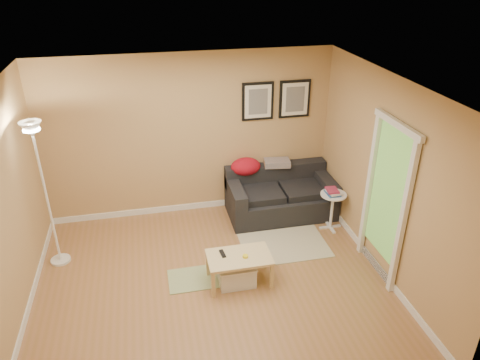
# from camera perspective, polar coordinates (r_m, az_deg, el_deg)

# --- Properties ---
(floor) EXTENTS (4.50, 4.50, 0.00)m
(floor) POSITION_cam_1_polar(r_m,az_deg,el_deg) (5.99, -3.48, -13.18)
(floor) COLOR #9D6A43
(floor) RESTS_ON ground
(ceiling) EXTENTS (4.50, 4.50, 0.00)m
(ceiling) POSITION_cam_1_polar(r_m,az_deg,el_deg) (4.75, -4.36, 11.52)
(ceiling) COLOR white
(ceiling) RESTS_ON wall_back
(wall_back) EXTENTS (4.50, 0.00, 4.50)m
(wall_back) POSITION_cam_1_polar(r_m,az_deg,el_deg) (7.05, -6.42, 5.54)
(wall_back) COLOR tan
(wall_back) RESTS_ON ground
(wall_front) EXTENTS (4.50, 0.00, 4.50)m
(wall_front) POSITION_cam_1_polar(r_m,az_deg,el_deg) (3.66, 1.26, -17.45)
(wall_front) COLOR tan
(wall_front) RESTS_ON ground
(wall_left) EXTENTS (0.00, 4.00, 4.00)m
(wall_left) POSITION_cam_1_polar(r_m,az_deg,el_deg) (5.45, -27.99, -4.52)
(wall_left) COLOR tan
(wall_left) RESTS_ON ground
(wall_right) EXTENTS (0.00, 4.00, 4.00)m
(wall_right) POSITION_cam_1_polar(r_m,az_deg,el_deg) (5.96, 18.03, 0.11)
(wall_right) COLOR tan
(wall_right) RESTS_ON ground
(baseboard_back) EXTENTS (4.50, 0.02, 0.10)m
(baseboard_back) POSITION_cam_1_polar(r_m,az_deg,el_deg) (7.58, -5.93, -3.31)
(baseboard_back) COLOR white
(baseboard_back) RESTS_ON ground
(baseboard_left) EXTENTS (0.02, 4.00, 0.10)m
(baseboard_left) POSITION_cam_1_polar(r_m,az_deg,el_deg) (6.14, -25.32, -14.55)
(baseboard_left) COLOR white
(baseboard_left) RESTS_ON ground
(baseboard_right) EXTENTS (0.02, 4.00, 0.10)m
(baseboard_right) POSITION_cam_1_polar(r_m,az_deg,el_deg) (6.59, 16.40, -9.63)
(baseboard_right) COLOR white
(baseboard_right) RESTS_ON ground
(sofa) EXTENTS (1.70, 0.90, 0.75)m
(sofa) POSITION_cam_1_polar(r_m,az_deg,el_deg) (7.28, 5.23, -1.71)
(sofa) COLOR black
(sofa) RESTS_ON ground
(red_throw) EXTENTS (0.48, 0.36, 0.28)m
(red_throw) POSITION_cam_1_polar(r_m,az_deg,el_deg) (7.24, 0.73, 1.73)
(red_throw) COLOR #B4102C
(red_throw) RESTS_ON sofa
(plaid_throw) EXTENTS (0.45, 0.32, 0.10)m
(plaid_throw) POSITION_cam_1_polar(r_m,az_deg,el_deg) (7.37, 4.73, 2.20)
(plaid_throw) COLOR tan
(plaid_throw) RESTS_ON sofa
(framed_print_left) EXTENTS (0.50, 0.04, 0.60)m
(framed_print_left) POSITION_cam_1_polar(r_m,az_deg,el_deg) (7.04, 2.27, 9.98)
(framed_print_left) COLOR black
(framed_print_left) RESTS_ON wall_back
(framed_print_right) EXTENTS (0.50, 0.04, 0.60)m
(framed_print_right) POSITION_cam_1_polar(r_m,az_deg,el_deg) (7.21, 6.97, 10.21)
(framed_print_right) COLOR black
(framed_print_right) RESTS_ON wall_back
(area_rug) EXTENTS (1.25, 0.85, 0.01)m
(area_rug) POSITION_cam_1_polar(r_m,az_deg,el_deg) (6.70, 5.65, -8.24)
(area_rug) COLOR beige
(area_rug) RESTS_ON ground
(green_runner) EXTENTS (0.70, 0.50, 0.01)m
(green_runner) POSITION_cam_1_polar(r_m,az_deg,el_deg) (6.10, -5.74, -12.36)
(green_runner) COLOR #668C4C
(green_runner) RESTS_ON ground
(coffee_table) EXTENTS (0.91, 0.67, 0.41)m
(coffee_table) POSITION_cam_1_polar(r_m,az_deg,el_deg) (5.91, -0.11, -11.25)
(coffee_table) COLOR beige
(coffee_table) RESTS_ON ground
(remote_control) EXTENTS (0.07, 0.16, 0.02)m
(remote_control) POSITION_cam_1_polar(r_m,az_deg,el_deg) (5.81, -2.24, -9.33)
(remote_control) COLOR black
(remote_control) RESTS_ON coffee_table
(tape_roll) EXTENTS (0.07, 0.07, 0.03)m
(tape_roll) POSITION_cam_1_polar(r_m,az_deg,el_deg) (5.76, 0.68, -9.69)
(tape_roll) COLOR yellow
(tape_roll) RESTS_ON coffee_table
(storage_bin) EXTENTS (0.48, 0.35, 0.29)m
(storage_bin) POSITION_cam_1_polar(r_m,az_deg,el_deg) (5.92, -0.44, -11.87)
(storage_bin) COLOR white
(storage_bin) RESTS_ON ground
(side_table) EXTENTS (0.40, 0.40, 0.60)m
(side_table) POSITION_cam_1_polar(r_m,az_deg,el_deg) (7.06, 11.60, -3.90)
(side_table) COLOR white
(side_table) RESTS_ON ground
(book_stack) EXTENTS (0.26, 0.30, 0.08)m
(book_stack) POSITION_cam_1_polar(r_m,az_deg,el_deg) (6.89, 11.71, -1.45)
(book_stack) COLOR #2C5184
(book_stack) RESTS_ON side_table
(floor_lamp) EXTENTS (0.27, 0.27, 2.07)m
(floor_lamp) POSITION_cam_1_polar(r_m,az_deg,el_deg) (6.36, -23.32, -2.38)
(floor_lamp) COLOR white
(floor_lamp) RESTS_ON ground
(doorway) EXTENTS (0.12, 1.01, 2.13)m
(doorway) POSITION_cam_1_polar(r_m,az_deg,el_deg) (5.94, 17.92, -2.94)
(doorway) COLOR white
(doorway) RESTS_ON ground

